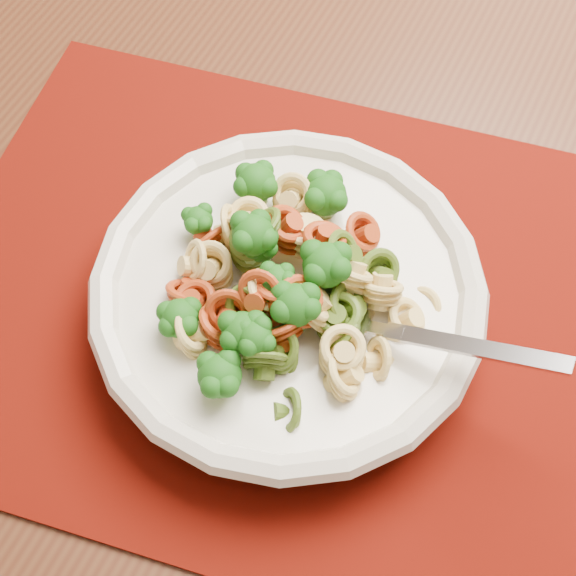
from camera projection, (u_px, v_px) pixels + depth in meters
The scene contains 5 objects.
dining_table at pixel (318, 214), 0.70m from camera, with size 1.69×1.27×0.74m.
placemat at pixel (279, 300), 0.56m from camera, with size 0.48×0.38×0.00m, color #550903.
pasta_bowl at pixel (288, 296), 0.52m from camera, with size 0.26×0.26×0.05m.
pasta_broccoli_heap at pixel (288, 283), 0.51m from camera, with size 0.22×0.22×0.06m, color #EACE73, non-canonical shape.
fork at pixel (349, 323), 0.50m from camera, with size 0.19×0.02×0.01m, color silver, non-canonical shape.
Camera 1 is at (0.29, -1.12, 1.23)m, focal length 50.00 mm.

